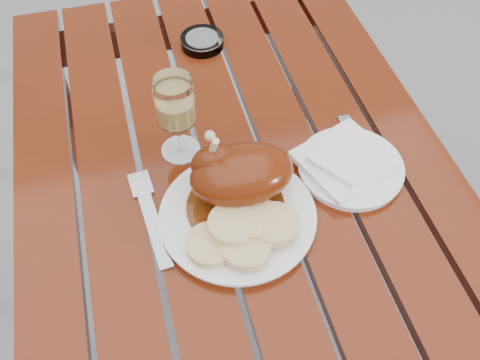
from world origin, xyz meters
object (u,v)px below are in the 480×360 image
object	(u,v)px
dinner_plate	(238,217)
wine_glass	(177,118)
ashtray	(202,41)
table	(237,268)
side_plate	(350,168)

from	to	relation	value
dinner_plate	wine_glass	bearing A→B (deg)	109.57
ashtray	dinner_plate	bearing A→B (deg)	-95.19
table	side_plate	bearing A→B (deg)	-15.93
dinner_plate	ashtray	size ratio (longest dim) A/B	2.77
side_plate	ashtray	distance (m)	0.47
wine_glass	table	bearing A→B (deg)	-38.16
side_plate	table	bearing A→B (deg)	164.07
table	dinner_plate	size ratio (longest dim) A/B	4.47
dinner_plate	wine_glass	xyz separation A→B (m)	(-0.06, 0.18, 0.08)
dinner_plate	ashtray	world-z (taller)	ashtray
table	ashtray	xyz separation A→B (m)	(0.02, 0.37, 0.39)
table	dinner_plate	xyz separation A→B (m)	(-0.03, -0.11, 0.38)
ashtray	wine_glass	bearing A→B (deg)	-109.80
table	ashtray	distance (m)	0.54
table	wine_glass	world-z (taller)	wine_glass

